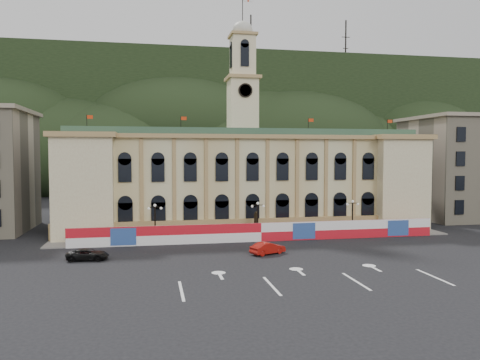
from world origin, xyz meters
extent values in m
plane|color=black|center=(0.00, 0.00, 0.00)|extent=(260.00, 260.00, 0.00)
cube|color=black|center=(0.00, 130.00, 22.00)|extent=(230.00, 70.00, 44.00)
cube|color=#595651|center=(35.00, 110.00, 30.00)|extent=(22.00, 8.00, 14.00)
cube|color=#595651|center=(-48.00, 108.00, 26.00)|extent=(16.00, 7.00, 10.00)
cylinder|color=black|center=(20.00, 115.00, 50.00)|extent=(0.50, 0.50, 20.00)
cylinder|color=black|center=(55.00, 115.00, 50.00)|extent=(0.50, 0.50, 20.00)
cube|color=beige|center=(0.00, 28.00, 7.00)|extent=(55.00, 15.00, 14.00)
cube|color=#A78651|center=(0.00, 20.20, 1.20)|extent=(56.00, 0.80, 2.40)
cube|color=#A78651|center=(0.00, 28.00, 14.30)|extent=(56.20, 16.20, 0.60)
cube|color=#30503B|center=(0.00, 28.00, 15.00)|extent=(53.00, 13.00, 1.20)
cube|color=beige|center=(-23.50, 27.00, 7.00)|extent=(8.00, 17.00, 14.00)
cube|color=beige|center=(23.50, 27.00, 7.00)|extent=(8.00, 17.00, 14.00)
cube|color=beige|center=(0.00, 28.00, 19.60)|extent=(4.40, 4.40, 8.00)
cube|color=#A78651|center=(0.00, 28.00, 23.80)|extent=(5.20, 5.20, 0.50)
cube|color=beige|center=(0.00, 28.00, 27.10)|extent=(3.60, 3.60, 6.50)
cube|color=#A78651|center=(0.00, 28.00, 30.50)|extent=(4.20, 4.20, 0.40)
cylinder|color=black|center=(0.00, 25.70, 21.60)|extent=(2.20, 0.20, 2.20)
ellipsoid|color=beige|center=(0.00, 28.00, 31.40)|extent=(3.20, 3.20, 2.72)
cylinder|color=black|center=(0.00, 28.00, 34.60)|extent=(0.12, 0.12, 5.00)
cube|color=#BAAD8F|center=(43.00, 31.00, 9.00)|extent=(20.00, 16.00, 18.00)
cube|color=gray|center=(43.00, 31.00, 18.30)|extent=(21.00, 17.00, 0.60)
cube|color=red|center=(0.00, 15.00, 1.25)|extent=(50.00, 0.25, 2.50)
cube|color=#2C4D95|center=(-18.00, 14.86, 1.25)|extent=(3.20, 0.05, 2.20)
cube|color=#2C4D95|center=(6.00, 14.86, 1.25)|extent=(3.20, 0.05, 2.20)
cube|color=#2C4D95|center=(20.00, 14.86, 1.25)|extent=(3.20, 0.05, 2.20)
cube|color=slate|center=(0.00, 17.75, 0.08)|extent=(56.00, 5.50, 0.16)
cube|color=#595651|center=(0.00, 18.00, 0.90)|extent=(1.40, 1.40, 1.80)
cylinder|color=black|center=(0.00, 18.00, 2.60)|extent=(0.60, 0.60, 1.60)
sphere|color=black|center=(0.00, 18.00, 3.50)|extent=(0.44, 0.44, 0.44)
cylinder|color=black|center=(-14.00, 17.00, 0.15)|extent=(0.44, 0.44, 0.30)
cylinder|color=black|center=(-14.00, 17.00, 2.40)|extent=(0.18, 0.18, 4.80)
cube|color=black|center=(-14.00, 17.00, 4.70)|extent=(1.60, 0.08, 0.08)
sphere|color=silver|center=(-14.80, 17.00, 4.55)|extent=(0.36, 0.36, 0.36)
sphere|color=silver|center=(-13.20, 17.00, 4.55)|extent=(0.36, 0.36, 0.36)
sphere|color=silver|center=(-14.00, 17.00, 4.95)|extent=(0.40, 0.40, 0.40)
cylinder|color=black|center=(0.00, 17.00, 0.15)|extent=(0.44, 0.44, 0.30)
cylinder|color=black|center=(0.00, 17.00, 2.40)|extent=(0.18, 0.18, 4.80)
cube|color=black|center=(0.00, 17.00, 4.70)|extent=(1.60, 0.08, 0.08)
sphere|color=silver|center=(-0.80, 17.00, 4.55)|extent=(0.36, 0.36, 0.36)
sphere|color=silver|center=(0.80, 17.00, 4.55)|extent=(0.36, 0.36, 0.36)
sphere|color=silver|center=(0.00, 17.00, 4.95)|extent=(0.40, 0.40, 0.40)
cylinder|color=black|center=(14.00, 17.00, 0.15)|extent=(0.44, 0.44, 0.30)
cylinder|color=black|center=(14.00, 17.00, 2.40)|extent=(0.18, 0.18, 4.80)
cube|color=black|center=(14.00, 17.00, 4.70)|extent=(1.60, 0.08, 0.08)
sphere|color=silver|center=(13.20, 17.00, 4.55)|extent=(0.36, 0.36, 0.36)
sphere|color=silver|center=(14.80, 17.00, 4.55)|extent=(0.36, 0.36, 0.36)
sphere|color=silver|center=(14.00, 17.00, 4.95)|extent=(0.40, 0.40, 0.40)
imported|color=#9E110B|center=(-1.09, 7.01, 0.71)|extent=(4.75, 5.46, 1.43)
imported|color=black|center=(-21.43, 7.72, 0.63)|extent=(2.86, 4.87, 1.26)
camera|label=1|loc=(-14.45, -45.69, 11.66)|focal=35.00mm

